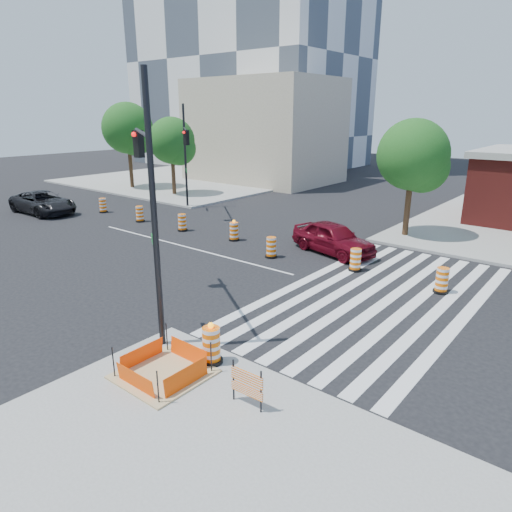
% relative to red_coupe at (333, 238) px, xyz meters
% --- Properties ---
extents(ground, '(120.00, 120.00, 0.00)m').
position_rel_red_coupe_xyz_m(ground, '(-6.66, -3.96, -0.79)').
color(ground, black).
rests_on(ground, ground).
extents(sidewalk_nw, '(22.00, 22.00, 0.15)m').
position_rel_red_coupe_xyz_m(sidewalk_nw, '(-24.66, 14.04, -0.72)').
color(sidewalk_nw, gray).
rests_on(sidewalk_nw, ground).
extents(crosswalk_east, '(6.75, 13.50, 0.01)m').
position_rel_red_coupe_xyz_m(crosswalk_east, '(4.29, -3.96, -0.79)').
color(crosswalk_east, silver).
rests_on(crosswalk_east, ground).
extents(lane_centerline, '(14.00, 0.12, 0.01)m').
position_rel_red_coupe_xyz_m(lane_centerline, '(-6.66, -3.96, -0.79)').
color(lane_centerline, silver).
rests_on(lane_centerline, ground).
extents(excavation_pit, '(2.20, 2.20, 0.90)m').
position_rel_red_coupe_xyz_m(excavation_pit, '(2.34, -12.96, -0.57)').
color(excavation_pit, tan).
rests_on(excavation_pit, ground).
extents(beige_midrise, '(14.00, 10.00, 10.00)m').
position_rel_red_coupe_xyz_m(beige_midrise, '(-18.66, 18.04, 4.21)').
color(beige_midrise, tan).
rests_on(beige_midrise, ground).
extents(red_coupe, '(4.98, 2.99, 1.59)m').
position_rel_red_coupe_xyz_m(red_coupe, '(0.00, 0.00, 0.00)').
color(red_coupe, '#5A0715').
rests_on(red_coupe, ground).
extents(dark_suv, '(5.60, 2.67, 1.54)m').
position_rel_red_coupe_xyz_m(dark_suv, '(-20.70, -4.52, -0.02)').
color(dark_suv, black).
rests_on(dark_suv, ground).
extents(signal_pole_se, '(5.01, 3.40, 7.84)m').
position_rel_red_coupe_xyz_m(signal_pole_se, '(-0.42, -10.92, 4.02)').
color(signal_pole_se, black).
rests_on(signal_pole_se, ground).
extents(signal_pole_nw, '(4.24, 3.70, 7.27)m').
position_rel_red_coupe_xyz_m(signal_pole_nw, '(-13.15, 2.27, 3.68)').
color(signal_pole_nw, black).
rests_on(signal_pole_nw, ground).
extents(pit_drum, '(0.62, 0.62, 1.22)m').
position_rel_red_coupe_xyz_m(pit_drum, '(2.88, -11.68, -0.14)').
color(pit_drum, black).
rests_on(pit_drum, ground).
extents(barricade, '(0.92, 0.07, 1.09)m').
position_rel_red_coupe_xyz_m(barricade, '(4.92, -12.57, -0.05)').
color(barricade, '#FF6805').
rests_on(barricade, ground).
extents(tree_north_a, '(4.55, 4.55, 7.74)m').
position_rel_red_coupe_xyz_m(tree_north_a, '(-24.86, 6.14, 4.40)').
color(tree_north_a, '#382314').
rests_on(tree_north_a, ground).
extents(tree_north_b, '(3.84, 3.83, 6.51)m').
position_rel_red_coupe_xyz_m(tree_north_b, '(-18.98, 6.16, 3.57)').
color(tree_north_b, '#382314').
rests_on(tree_north_b, ground).
extents(tree_north_c, '(3.86, 3.86, 6.57)m').
position_rel_red_coupe_xyz_m(tree_north_c, '(1.69, 5.38, 3.61)').
color(tree_north_c, '#382314').
rests_on(tree_north_c, ground).
extents(median_drum_0, '(0.60, 0.60, 1.02)m').
position_rel_red_coupe_xyz_m(median_drum_0, '(-17.67, -1.71, -0.31)').
color(median_drum_0, black).
rests_on(median_drum_0, ground).
extents(median_drum_1, '(0.60, 0.60, 1.02)m').
position_rel_red_coupe_xyz_m(median_drum_1, '(-13.28, -1.85, -0.31)').
color(median_drum_1, black).
rests_on(median_drum_1, ground).
extents(median_drum_2, '(0.60, 0.60, 1.02)m').
position_rel_red_coupe_xyz_m(median_drum_2, '(-9.33, -1.73, -0.31)').
color(median_drum_2, black).
rests_on(median_drum_2, ground).
extents(median_drum_3, '(0.60, 0.60, 1.18)m').
position_rel_red_coupe_xyz_m(median_drum_3, '(-5.47, -1.38, -0.30)').
color(median_drum_3, black).
rests_on(median_drum_3, ground).
extents(median_drum_4, '(0.60, 0.60, 1.02)m').
position_rel_red_coupe_xyz_m(median_drum_4, '(-1.98, -2.55, -0.31)').
color(median_drum_4, black).
rests_on(median_drum_4, ground).
extents(median_drum_5, '(0.60, 0.60, 1.02)m').
position_rel_red_coupe_xyz_m(median_drum_5, '(2.16, -1.74, -0.31)').
color(median_drum_5, black).
rests_on(median_drum_5, ground).
extents(median_drum_6, '(0.60, 0.60, 1.02)m').
position_rel_red_coupe_xyz_m(median_drum_6, '(6.04, -1.96, -0.31)').
color(median_drum_6, black).
rests_on(median_drum_6, ground).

